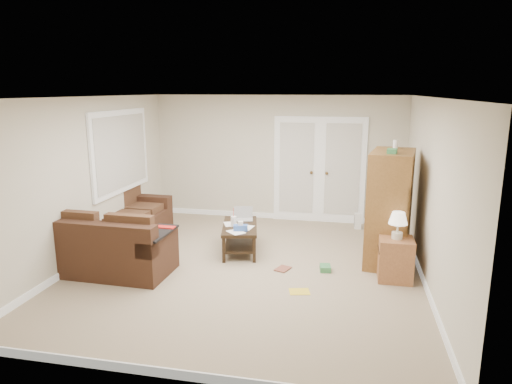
% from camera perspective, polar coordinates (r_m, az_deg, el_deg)
% --- Properties ---
extents(floor, '(5.50, 5.50, 0.00)m').
position_cam_1_polar(floor, '(6.90, -1.11, -9.47)').
color(floor, gray).
rests_on(floor, ground).
extents(ceiling, '(5.00, 5.50, 0.02)m').
position_cam_1_polar(ceiling, '(6.39, -1.20, 11.78)').
color(ceiling, white).
rests_on(ceiling, wall_back).
extents(wall_left, '(0.02, 5.50, 2.50)m').
position_cam_1_polar(wall_left, '(7.48, -20.18, 1.50)').
color(wall_left, beige).
rests_on(wall_left, floor).
extents(wall_right, '(0.02, 5.50, 2.50)m').
position_cam_1_polar(wall_right, '(6.46, 21.01, -0.23)').
color(wall_right, beige).
rests_on(wall_right, floor).
extents(wall_back, '(5.00, 0.02, 2.50)m').
position_cam_1_polar(wall_back, '(9.19, 2.65, 4.22)').
color(wall_back, beige).
rests_on(wall_back, floor).
extents(wall_front, '(5.00, 0.02, 2.50)m').
position_cam_1_polar(wall_front, '(3.99, -9.99, -7.29)').
color(wall_front, beige).
rests_on(wall_front, floor).
extents(baseboards, '(5.00, 5.50, 0.10)m').
position_cam_1_polar(baseboards, '(6.88, -1.11, -9.09)').
color(baseboards, silver).
rests_on(baseboards, floor).
extents(french_doors, '(1.80, 0.05, 2.13)m').
position_cam_1_polar(french_doors, '(9.10, 7.90, 2.66)').
color(french_doors, silver).
rests_on(french_doors, floor).
extents(window_left, '(0.05, 1.92, 1.42)m').
position_cam_1_polar(window_left, '(8.27, -16.52, 4.87)').
color(window_left, silver).
rests_on(window_left, wall_left).
extents(sectional_sofa, '(1.84, 2.77, 0.84)m').
position_cam_1_polar(sectional_sofa, '(7.62, -17.06, -5.23)').
color(sectional_sofa, '#3D2417').
rests_on(sectional_sofa, floor).
extents(coffee_table, '(0.76, 1.18, 0.75)m').
position_cam_1_polar(coffee_table, '(7.52, -1.99, -5.59)').
color(coffee_table, black).
rests_on(coffee_table, floor).
extents(tv_armoire, '(0.76, 1.16, 1.85)m').
position_cam_1_polar(tv_armoire, '(7.16, 16.35, -1.83)').
color(tv_armoire, brown).
rests_on(tv_armoire, floor).
extents(side_cabinet, '(0.46, 0.46, 0.98)m').
position_cam_1_polar(side_cabinet, '(6.67, 17.05, -7.60)').
color(side_cabinet, '#975E37').
rests_on(side_cabinet, floor).
extents(space_heater, '(0.13, 0.11, 0.30)m').
position_cam_1_polar(space_heater, '(8.92, 12.62, -3.56)').
color(space_heater, white).
rests_on(space_heater, floor).
extents(floor_magazine, '(0.31, 0.26, 0.01)m').
position_cam_1_polar(floor_magazine, '(6.17, 5.45, -12.28)').
color(floor_magazine, gold).
rests_on(floor_magazine, floor).
extents(floor_greenbox, '(0.18, 0.22, 0.08)m').
position_cam_1_polar(floor_greenbox, '(6.86, 8.65, -9.38)').
color(floor_greenbox, '#387D46').
rests_on(floor_greenbox, floor).
extents(floor_book, '(0.26, 0.29, 0.02)m').
position_cam_1_polar(floor_book, '(6.89, 2.71, -9.42)').
color(floor_book, brown).
rests_on(floor_book, floor).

